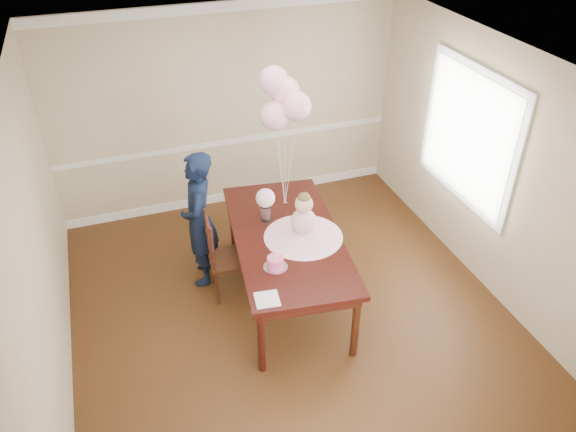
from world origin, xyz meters
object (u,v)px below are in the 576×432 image
at_px(birthday_cake, 275,262).
at_px(dining_chair_seat, 230,259).
at_px(dining_table_top, 287,238).
at_px(woman, 199,220).

relative_size(birthday_cake, dining_chair_seat, 0.37).
bearing_deg(dining_chair_seat, dining_table_top, -22.04).
distance_m(dining_table_top, birthday_cake, 0.54).
bearing_deg(birthday_cake, dining_chair_seat, 111.69).
relative_size(dining_table_top, birthday_cake, 13.33).
xyz_separation_m(birthday_cake, dining_chair_seat, (-0.29, 0.73, -0.43)).
distance_m(birthday_cake, woman, 1.19).
bearing_deg(birthday_cake, woman, 116.36).
relative_size(dining_chair_seat, woman, 0.27).
bearing_deg(woman, dining_table_top, 66.71).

